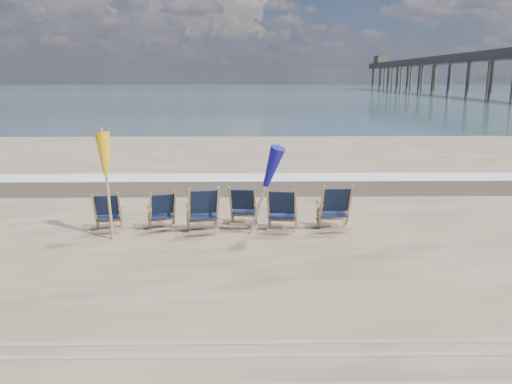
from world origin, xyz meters
The scene contains 13 objects.
ocean centered at (0.00, 128.00, 0.00)m, with size 400.00×400.00×0.00m, color #364E5B.
surf_foam centered at (0.00, 8.30, 0.00)m, with size 200.00×1.40×0.01m, color silver.
wet_sand_strip centered at (0.00, 6.80, 0.00)m, with size 200.00×2.60×0.00m, color #42362A.
tire_tracks centered at (0.00, -2.80, 0.01)m, with size 80.00×1.30×0.01m, color gray, non-canonical shape.
beach_chair_0 centered at (-2.86, 2.38, 0.45)m, with size 0.58×0.65×0.90m, color #121C36, non-canonical shape.
beach_chair_1 centered at (-1.73, 2.50, 0.45)m, with size 0.58×0.65×0.90m, color #121C36, non-canonical shape.
beach_chair_2 centered at (-0.79, 2.24, 0.53)m, with size 0.68×0.76×1.06m, color #121C36, non-canonical shape.
beach_chair_3 centered at (-0.01, 2.66, 0.47)m, with size 0.60×0.68×0.94m, color #121C36, non-canonical shape.
beach_chair_4 centered at (0.82, 2.18, 0.51)m, with size 0.65×0.73×1.01m, color #121C36, non-canonical shape.
beach_chair_5 centered at (1.96, 2.31, 0.53)m, with size 0.68×0.76×1.06m, color #121C36, non-canonical shape.
umbrella_yellow centered at (-2.96, 1.98, 1.62)m, with size 0.30×0.30×2.15m.
umbrella_blue centered at (0.13, 2.05, 1.46)m, with size 0.30×0.30×1.98m.
fishing_pier centered at (38.00, 74.00, 4.65)m, with size 4.40×140.00×9.30m, color brown, non-canonical shape.
Camera 1 is at (-0.17, -7.77, 3.19)m, focal length 35.00 mm.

